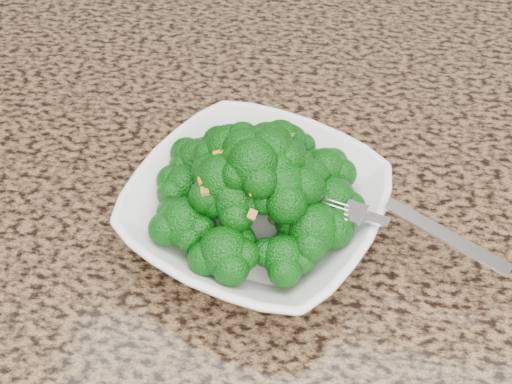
# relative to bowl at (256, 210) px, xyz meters

# --- Properties ---
(granite_counter) EXTENTS (1.64, 1.04, 0.03)m
(granite_counter) POSITION_rel_bowl_xyz_m (0.05, -0.01, -0.04)
(granite_counter) COLOR brown
(granite_counter) RESTS_ON cabinet
(bowl) EXTENTS (0.27, 0.27, 0.05)m
(bowl) POSITION_rel_bowl_xyz_m (0.00, 0.00, 0.00)
(bowl) COLOR white
(bowl) RESTS_ON granite_counter
(broccoli_pile) EXTENTS (0.19, 0.19, 0.08)m
(broccoli_pile) POSITION_rel_bowl_xyz_m (0.00, 0.00, 0.06)
(broccoli_pile) COLOR #09500A
(broccoli_pile) RESTS_ON bowl
(garlic_topping) EXTENTS (0.11, 0.11, 0.01)m
(garlic_topping) POSITION_rel_bowl_xyz_m (0.00, 0.00, 0.11)
(garlic_topping) COLOR #B37A2B
(garlic_topping) RESTS_ON broccoli_pile
(fork) EXTENTS (0.18, 0.09, 0.01)m
(fork) POSITION_rel_bowl_xyz_m (0.10, -0.02, 0.03)
(fork) COLOR silver
(fork) RESTS_ON bowl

